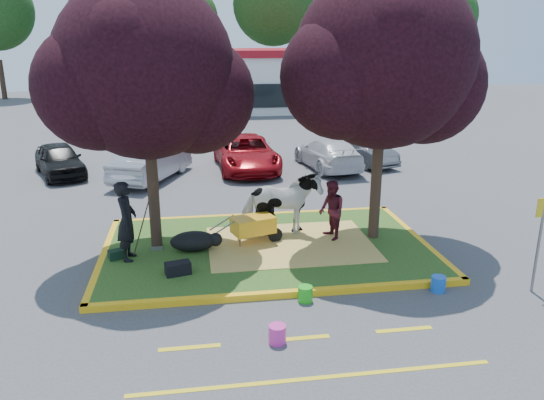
{
  "coord_description": "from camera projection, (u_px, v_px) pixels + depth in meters",
  "views": [
    {
      "loc": [
        -1.8,
        -12.53,
        5.28
      ],
      "look_at": [
        0.2,
        0.5,
        1.21
      ],
      "focal_mm": 35.0,
      "sensor_mm": 36.0,
      "label": 1
    }
  ],
  "objects": [
    {
      "name": "straw_bedding",
      "position": [
        290.0,
        244.0,
        13.69
      ],
      "size": [
        4.2,
        3.0,
        0.01
      ],
      "primitive_type": "cube",
      "color": "#E8CB5F",
      "rests_on": "median_island"
    },
    {
      "name": "wheelbarrow",
      "position": [
        254.0,
        225.0,
        13.62
      ],
      "size": [
        1.9,
        0.92,
        0.72
      ],
      "rotation": [
        0.0,
        0.0,
        0.3
      ],
      "color": "black",
      "rests_on": "median_island"
    },
    {
      "name": "curb_right",
      "position": [
        417.0,
        239.0,
        14.22
      ],
      "size": [
        0.16,
        5.3,
        0.15
      ],
      "primitive_type": "cube",
      "color": "yellow",
      "rests_on": "ground"
    },
    {
      "name": "handler",
      "position": [
        127.0,
        221.0,
        12.51
      ],
      "size": [
        0.51,
        0.74,
        1.93
      ],
      "primitive_type": "imported",
      "rotation": [
        0.0,
        0.0,
        1.49
      ],
      "color": "black",
      "rests_on": "median_island"
    },
    {
      "name": "car_red",
      "position": [
        246.0,
        153.0,
        21.84
      ],
      "size": [
        2.55,
        5.12,
        1.39
      ],
      "primitive_type": "imported",
      "rotation": [
        0.0,
        0.0,
        0.05
      ],
      "color": "maroon",
      "rests_on": "ground"
    },
    {
      "name": "tree_purple_left",
      "position": [
        146.0,
        78.0,
        12.32
      ],
      "size": [
        5.06,
        4.2,
        6.51
      ],
      "color": "black",
      "rests_on": "median_island"
    },
    {
      "name": "car_grey",
      "position": [
        363.0,
        150.0,
        22.84
      ],
      "size": [
        2.35,
        3.89,
        1.21
      ],
      "primitive_type": "imported",
      "rotation": [
        0.0,
        0.0,
        0.31
      ],
      "color": "#505257",
      "rests_on": "ground"
    },
    {
      "name": "gear_bag_green",
      "position": [
        117.0,
        254.0,
        12.78
      ],
      "size": [
        0.47,
        0.39,
        0.22
      ],
      "primitive_type": "cube",
      "rotation": [
        0.0,
        0.0,
        0.39
      ],
      "color": "black",
      "rests_on": "median_island"
    },
    {
      "name": "median_island",
      "position": [
        267.0,
        248.0,
        13.63
      ],
      "size": [
        8.0,
        5.0,
        0.15
      ],
      "primitive_type": "cube",
      "color": "#274816",
      "rests_on": "ground"
    },
    {
      "name": "sign_post",
      "position": [
        541.0,
        231.0,
        11.07
      ],
      "size": [
        0.32,
        0.06,
        2.27
      ],
      "rotation": [
        0.0,
        0.0,
        -0.09
      ],
      "color": "slate",
      "rests_on": "ground"
    },
    {
      "name": "fire_lane_stripe_c",
      "position": [
        404.0,
        329.0,
        9.97
      ],
      "size": [
        1.1,
        0.12,
        0.01
      ],
      "primitive_type": "cube",
      "color": "yellow",
      "rests_on": "ground"
    },
    {
      "name": "fire_lane_stripe_a",
      "position": [
        190.0,
        348.0,
        9.39
      ],
      "size": [
        1.1,
        0.12,
        0.01
      ],
      "primitive_type": "cube",
      "color": "yellow",
      "rests_on": "ground"
    },
    {
      "name": "calf",
      "position": [
        193.0,
        241.0,
        13.21
      ],
      "size": [
        1.25,
        0.86,
        0.5
      ],
      "primitive_type": "ellipsoid",
      "rotation": [
        0.0,
        0.0,
        0.2
      ],
      "color": "black",
      "rests_on": "median_island"
    },
    {
      "name": "cow",
      "position": [
        281.0,
        205.0,
        14.02
      ],
      "size": [
        2.14,
        1.13,
        1.74
      ],
      "primitive_type": "imported",
      "rotation": [
        0.0,
        0.0,
        1.67
      ],
      "color": "silver",
      "rests_on": "median_island"
    },
    {
      "name": "fire_lane_long",
      "position": [
        315.0,
        378.0,
        8.55
      ],
      "size": [
        6.0,
        0.1,
        0.01
      ],
      "primitive_type": "cube",
      "color": "yellow",
      "rests_on": "ground"
    },
    {
      "name": "curb_near",
      "position": [
        285.0,
        294.0,
        11.19
      ],
      "size": [
        8.3,
        0.16,
        0.15
      ],
      "primitive_type": "cube",
      "color": "yellow",
      "rests_on": "ground"
    },
    {
      "name": "tree_purple_right",
      "position": [
        384.0,
        68.0,
        12.9
      ],
      "size": [
        5.3,
        4.4,
        6.82
      ],
      "color": "black",
      "rests_on": "median_island"
    },
    {
      "name": "fire_lane_stripe_b",
      "position": [
        300.0,
        338.0,
        9.68
      ],
      "size": [
        1.1,
        0.12,
        0.01
      ],
      "primitive_type": "cube",
      "color": "yellow",
      "rests_on": "ground"
    },
    {
      "name": "retail_building",
      "position": [
        240.0,
        79.0,
        39.71
      ],
      "size": [
        20.4,
        8.4,
        4.4
      ],
      "color": "silver",
      "rests_on": "ground"
    },
    {
      "name": "curb_far",
      "position": [
        255.0,
        216.0,
        16.07
      ],
      "size": [
        8.3,
        0.16,
        0.15
      ],
      "primitive_type": "cube",
      "color": "yellow",
      "rests_on": "ground"
    },
    {
      "name": "car_black",
      "position": [
        59.0,
        160.0,
        20.89
      ],
      "size": [
        2.83,
        4.06,
        1.28
      ],
      "primitive_type": "imported",
      "rotation": [
        0.0,
        0.0,
        0.39
      ],
      "color": "black",
      "rests_on": "ground"
    },
    {
      "name": "visitor_a",
      "position": [
        332.0,
        210.0,
        13.83
      ],
      "size": [
        0.71,
        0.85,
        1.58
      ],
      "primitive_type": "imported",
      "rotation": [
        0.0,
        0.0,
        -1.42
      ],
      "color": "#4F1621",
      "rests_on": "median_island"
    },
    {
      "name": "bucket_green",
      "position": [
        305.0,
        294.0,
        11.0
      ],
      "size": [
        0.36,
        0.36,
        0.33
      ],
      "primitive_type": "cylinder",
      "rotation": [
        0.0,
        0.0,
        -0.19
      ],
      "color": "green",
      "rests_on": "ground"
    },
    {
      "name": "bucket_blue",
      "position": [
        438.0,
        284.0,
        11.44
      ],
      "size": [
        0.36,
        0.36,
        0.34
      ],
      "primitive_type": "cylinder",
      "rotation": [
        0.0,
        0.0,
        -0.13
      ],
      "color": "blue",
      "rests_on": "ground"
    },
    {
      "name": "gear_bag_dark",
      "position": [
        178.0,
        268.0,
        11.92
      ],
      "size": [
        0.61,
        0.43,
        0.28
      ],
      "primitive_type": "cube",
      "rotation": [
        0.0,
        0.0,
        0.24
      ],
      "color": "black",
      "rests_on": "median_island"
    },
    {
      "name": "visitor_b",
      "position": [
        270.0,
        214.0,
        14.21
      ],
      "size": [
        0.3,
        0.67,
        1.13
      ],
      "primitive_type": "imported",
      "rotation": [
        0.0,
        0.0,
        -1.54
      ],
      "color": "black",
      "rests_on": "median_island"
    },
    {
      "name": "curb_left",
      "position": [
        103.0,
        258.0,
        13.04
      ],
      "size": [
        0.16,
        5.3,
        0.15
      ],
      "primitive_type": "cube",
      "color": "yellow",
      "rests_on": "ground"
    },
    {
      "name": "bucket_pink",
      "position": [
        277.0,
        334.0,
        9.51
      ],
      "size": [
        0.36,
        0.36,
        0.34
      ],
      "primitive_type": "cylinder",
      "rotation": [
        0.0,
        0.0,
        0.13
      ],
      "color": "#DE319E",
      "rests_on": "ground"
    },
    {
      "name": "car_silver",
      "position": [
        151.0,
        161.0,
        20.28
      ],
      "size": [
        3.11,
        4.57,
        1.43
      ],
      "primitive_type": "imported",
      "rotation": [
        0.0,
        0.0,
        2.73
      ],
      "color": "#9C9EA4",
      "rests_on": "ground"
    },
    {
      "name": "treeline",
      "position": [
        220.0,
        8.0,
        47.07
      ],
      "size": [
        46.58,
        7.8,
        14.63
      ],
      "color": "black",
      "rests_on": "ground"
    },
    {
      "name": "car_white",
      "position": [
        328.0,
        153.0,
        22.05
      ],
      "size": [
        2.36,
        4.59,
        1.27
      ],
      "primitive_type": "imported",
      "rotation": [
        0.0,
        0.0,
        3.28
      ],
      "color": "silver",
      "rests_on": "ground"
    },
    {
      "name": "ground",
      "position": [
        267.0,
        251.0,
        13.65
      ],
      "size": [
        90.0,
        90.0,
        0.0
      ],
      "primitive_type": "plane",
      "color": "#424244",
      "rests_on": "ground"
    }
  ]
}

